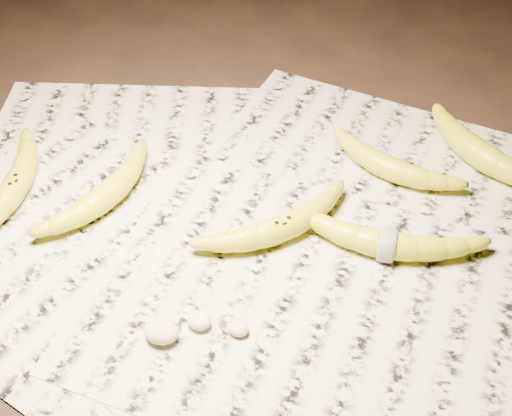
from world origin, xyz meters
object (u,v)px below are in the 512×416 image
(banana_upper_a, at_px, (388,165))
(banana_upper_b, at_px, (479,151))
(banana_center, at_px, (281,226))
(banana_left_b, at_px, (107,193))
(banana_taped, at_px, (387,243))
(banana_left_a, at_px, (13,186))

(banana_upper_a, relative_size, banana_upper_b, 0.91)
(banana_center, bearing_deg, banana_left_b, 136.09)
(banana_center, bearing_deg, banana_upper_a, 9.14)
(banana_center, distance_m, banana_taped, 0.13)
(banana_taped, xyz_separation_m, banana_upper_b, (0.10, 0.21, 0.00))
(banana_upper_b, bearing_deg, banana_left_b, -117.49)
(banana_upper_a, bearing_deg, banana_left_b, -135.52)
(banana_taped, xyz_separation_m, banana_upper_a, (-0.02, 0.15, -0.00))
(banana_upper_b, bearing_deg, banana_left_a, -120.39)
(banana_left_a, distance_m, banana_left_b, 0.13)
(banana_center, bearing_deg, banana_taped, -41.27)
(banana_taped, relative_size, banana_upper_b, 1.11)
(banana_left_a, bearing_deg, banana_upper_b, -72.87)
(banana_upper_a, height_order, banana_upper_b, banana_upper_b)
(banana_taped, height_order, banana_upper_a, banana_taped)
(banana_upper_b, bearing_deg, banana_taped, -78.12)
(banana_left_b, height_order, banana_upper_a, banana_left_b)
(banana_left_a, height_order, banana_upper_b, banana_upper_b)
(banana_center, relative_size, banana_upper_a, 1.11)
(banana_center, bearing_deg, banana_upper_b, -2.07)
(banana_left_b, bearing_deg, banana_center, -70.59)
(banana_left_a, relative_size, banana_taped, 0.96)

